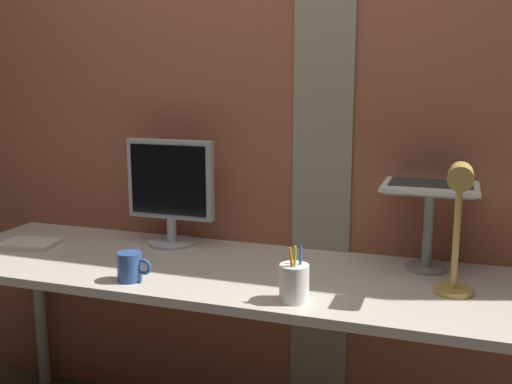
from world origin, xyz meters
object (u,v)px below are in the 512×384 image
at_px(monitor, 170,186).
at_px(laptop, 433,166).
at_px(pen_cup, 294,283).
at_px(coffee_mug, 130,267).
at_px(desk_lamp, 458,215).

relative_size(monitor, laptop, 1.17).
xyz_separation_m(pen_cup, coffee_mug, (-0.54, 0.00, -0.01)).
height_order(monitor, pen_cup, monitor).
distance_m(laptop, pen_cup, 0.67).
bearing_deg(laptop, coffee_mug, -150.54).
bearing_deg(monitor, pen_cup, -34.67).
relative_size(monitor, coffee_mug, 3.49).
xyz_separation_m(monitor, pen_cup, (0.60, -0.42, -0.17)).
height_order(desk_lamp, pen_cup, desk_lamp).
bearing_deg(desk_lamp, pen_cup, -159.07).
distance_m(laptop, desk_lamp, 0.36).
relative_size(laptop, desk_lamp, 0.85).
distance_m(monitor, laptop, 0.96).
bearing_deg(coffee_mug, desk_lamp, 9.69).
relative_size(monitor, pen_cup, 2.38).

